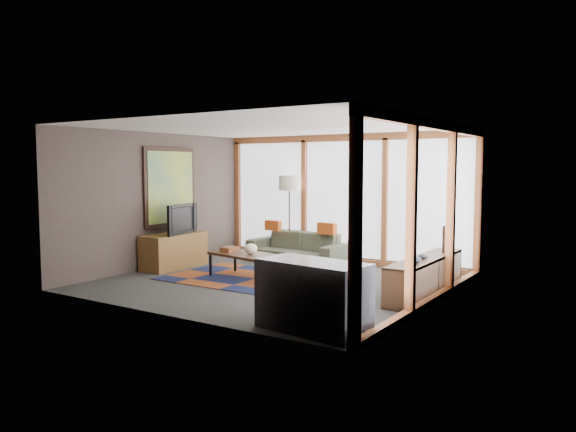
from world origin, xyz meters
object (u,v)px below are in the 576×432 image
Objects in this scene: floor_lamp at (289,217)px; bookshelf at (425,276)px; coffee_table at (246,266)px; tv_console at (174,251)px; sofa at (297,247)px; bar_counter at (313,296)px; television at (178,219)px.

bookshelf is (3.57, -1.72, -0.59)m from floor_lamp.
coffee_table is 1.00× the size of tv_console.
sofa is at bearing 94.71° from coffee_table.
sofa is at bearing 131.11° from bar_counter.
television is 4.85m from bar_counter.
floor_lamp is 4.01m from bookshelf.
coffee_table is at bearing 147.94° from bar_counter.
television is at bearing -175.80° from bookshelf.
floor_lamp is at bearing 148.53° from sofa.
television reaches higher than tv_console.
coffee_table is at bearing -171.45° from bookshelf.
sofa is 2.09× the size of television.
sofa is 1.58× the size of tv_console.
sofa is 1.59× the size of coffee_table.
sofa is 0.72m from floor_lamp.
tv_console is 0.63m from television.
floor_lamp reaches higher than tv_console.
coffee_table is 3.09m from bookshelf.
tv_console is 1.00× the size of bar_counter.
floor_lamp reaches higher than bookshelf.
bookshelf is (3.22, -1.47, -0.02)m from sofa.
bar_counter is at bearing -51.97° from sofa.
floor_lamp is 2.53m from tv_console.
bookshelf is 2.58m from bar_counter.
bar_counter is (4.38, -2.14, 0.09)m from tv_console.
television is (0.08, 0.04, 0.62)m from tv_console.
tv_console is at bearing 177.92° from coffee_table.
sofa is at bearing 155.49° from bookshelf.
floor_lamp is at bearing 132.76° from bar_counter.
sofa is at bearing 48.69° from tv_console.
sofa is 0.91× the size of bookshelf.
bookshelf is at bearing 8.55° from coffee_table.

